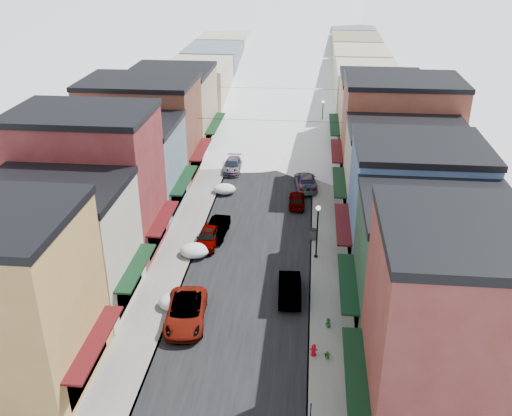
% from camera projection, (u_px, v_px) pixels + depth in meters
% --- Properties ---
extents(road, '(10.00, 160.00, 0.01)m').
position_uv_depth(road, '(280.00, 122.00, 84.64)').
color(road, black).
rests_on(road, ground).
extents(sidewalk_left, '(3.20, 160.00, 0.15)m').
position_uv_depth(sidewalk_left, '(236.00, 120.00, 85.20)').
color(sidewalk_left, gray).
rests_on(sidewalk_left, ground).
extents(sidewalk_right, '(3.20, 160.00, 0.15)m').
position_uv_depth(sidewalk_right, '(324.00, 123.00, 84.03)').
color(sidewalk_right, gray).
rests_on(sidewalk_right, ground).
extents(curb_left, '(0.10, 160.00, 0.15)m').
position_uv_depth(curb_left, '(246.00, 120.00, 85.06)').
color(curb_left, slate).
rests_on(curb_left, ground).
extents(curb_right, '(0.10, 160.00, 0.15)m').
position_uv_depth(curb_right, '(314.00, 122.00, 84.16)').
color(curb_right, slate).
rests_on(curb_right, ground).
extents(bldg_l_cream, '(11.30, 8.20, 9.50)m').
position_uv_depth(bldg_l_cream, '(59.00, 245.00, 41.10)').
color(bldg_l_cream, beige).
rests_on(bldg_l_cream, ground).
extents(bldg_l_brick_near, '(12.30, 8.20, 12.50)m').
position_uv_depth(bldg_l_brick_near, '(89.00, 183.00, 47.69)').
color(bldg_l_brick_near, maroon).
rests_on(bldg_l_brick_near, ground).
extents(bldg_l_grayblue, '(11.30, 9.20, 9.00)m').
position_uv_depth(bldg_l_grayblue, '(128.00, 166.00, 56.03)').
color(bldg_l_grayblue, slate).
rests_on(bldg_l_grayblue, ground).
extents(bldg_l_brick_far, '(13.30, 9.20, 11.00)m').
position_uv_depth(bldg_l_brick_far, '(142.00, 128.00, 63.77)').
color(bldg_l_brick_far, brown).
rests_on(bldg_l_brick_far, ground).
extents(bldg_l_tan, '(11.30, 11.20, 10.00)m').
position_uv_depth(bldg_l_tan, '(172.00, 108.00, 72.88)').
color(bldg_l_tan, tan).
rests_on(bldg_l_tan, ground).
extents(bldg_r_brick_near, '(12.30, 9.20, 12.50)m').
position_uv_depth(bldg_r_brick_near, '(479.00, 334.00, 29.54)').
color(bldg_r_brick_near, maroon).
rests_on(bldg_r_brick_near, ground).
extents(bldg_r_green, '(11.30, 9.20, 9.50)m').
position_uv_depth(bldg_r_green, '(433.00, 267.00, 38.31)').
color(bldg_r_green, '#1E3F28').
rests_on(bldg_r_green, ground).
extents(bldg_r_blue, '(11.30, 9.20, 10.50)m').
position_uv_depth(bldg_r_blue, '(414.00, 204.00, 46.18)').
color(bldg_r_blue, '#406192').
rests_on(bldg_r_blue, ground).
extents(bldg_r_cream, '(12.30, 9.20, 9.00)m').
position_uv_depth(bldg_r_cream, '(404.00, 172.00, 54.54)').
color(bldg_r_cream, '#B3A690').
rests_on(bldg_r_cream, ground).
extents(bldg_r_brick_far, '(13.30, 9.20, 11.50)m').
position_uv_depth(bldg_r_brick_far, '(399.00, 131.00, 62.05)').
color(bldg_r_brick_far, brown).
rests_on(bldg_r_brick_far, ground).
extents(bldg_r_tan, '(11.30, 11.20, 9.50)m').
position_uv_depth(bldg_r_tan, '(380.00, 114.00, 71.55)').
color(bldg_r_tan, tan).
rests_on(bldg_r_tan, ground).
extents(distant_blocks, '(34.00, 55.00, 8.00)m').
position_uv_depth(distant_blocks, '(288.00, 64.00, 103.58)').
color(distant_blocks, gray).
rests_on(distant_blocks, ground).
extents(overhead_cables, '(16.40, 15.04, 0.04)m').
position_uv_depth(overhead_cables, '(275.00, 103.00, 70.75)').
color(overhead_cables, black).
rests_on(overhead_cables, ground).
extents(car_white_suv, '(3.32, 6.16, 1.64)m').
position_uv_depth(car_white_suv, '(186.00, 312.00, 40.34)').
color(car_white_suv, white).
rests_on(car_white_suv, ground).
extents(car_silver_sedan, '(2.02, 4.64, 1.56)m').
position_uv_depth(car_silver_sedan, '(208.00, 237.00, 50.53)').
color(car_silver_sedan, '#A8AAB0').
rests_on(car_silver_sedan, ground).
extents(car_dark_hatch, '(1.79, 4.52, 1.46)m').
position_uv_depth(car_dark_hatch, '(218.00, 228.00, 52.17)').
color(car_dark_hatch, black).
rests_on(car_dark_hatch, ground).
extents(car_silver_wagon, '(2.10, 4.82, 1.38)m').
position_uv_depth(car_silver_wagon, '(233.00, 166.00, 66.56)').
color(car_silver_wagon, '#9C9EA4').
rests_on(car_silver_wagon, ground).
extents(car_green_sedan, '(1.94, 4.94, 1.60)m').
position_uv_depth(car_green_sedan, '(290.00, 288.00, 43.20)').
color(car_green_sedan, black).
rests_on(car_green_sedan, ground).
extents(car_gray_suv, '(1.71, 4.06, 1.37)m').
position_uv_depth(car_gray_suv, '(297.00, 200.00, 57.94)').
color(car_gray_suv, gray).
rests_on(car_gray_suv, ground).
extents(car_black_sedan, '(2.86, 5.75, 1.61)m').
position_uv_depth(car_black_sedan, '(306.00, 181.00, 62.00)').
color(car_black_sedan, black).
rests_on(car_black_sedan, ground).
extents(car_lane_silver, '(2.42, 4.77, 1.56)m').
position_uv_depth(car_lane_silver, '(266.00, 114.00, 85.67)').
color(car_lane_silver, gray).
rests_on(car_lane_silver, ground).
extents(car_lane_white, '(2.94, 5.85, 1.59)m').
position_uv_depth(car_lane_white, '(294.00, 99.00, 93.61)').
color(car_lane_white, silver).
rests_on(car_lane_white, ground).
extents(fire_hydrant, '(0.51, 0.38, 0.87)m').
position_uv_depth(fire_hydrant, '(314.00, 350.00, 37.06)').
color(fire_hydrant, red).
rests_on(fire_hydrant, sidewalk_right).
extents(trash_can, '(0.60, 0.60, 1.01)m').
position_uv_depth(trash_can, '(313.00, 234.00, 51.27)').
color(trash_can, '#595B5E').
rests_on(trash_can, sidewalk_right).
extents(streetlamp_near, '(0.40, 0.40, 4.82)m').
position_uv_depth(streetlamp_near, '(317.00, 225.00, 47.33)').
color(streetlamp_near, black).
rests_on(streetlamp_near, sidewalk_right).
extents(streetlamp_far, '(0.38, 0.38, 4.57)m').
position_uv_depth(streetlamp_far, '(323.00, 112.00, 78.30)').
color(streetlamp_far, black).
rests_on(streetlamp_far, sidewalk_right).
extents(planter_near, '(0.58, 0.53, 0.55)m').
position_uv_depth(planter_near, '(327.00, 355.00, 36.83)').
color(planter_near, '#416E31').
rests_on(planter_near, sidewalk_right).
extents(planter_far, '(0.53, 0.53, 0.68)m').
position_uv_depth(planter_far, '(328.00, 323.00, 39.78)').
color(planter_far, '#2D5D2A').
rests_on(planter_far, sidewalk_right).
extents(snow_pile_near, '(2.38, 2.67, 1.01)m').
position_uv_depth(snow_pile_near, '(175.00, 301.00, 42.15)').
color(snow_pile_near, white).
rests_on(snow_pile_near, ground).
extents(snow_pile_mid, '(2.52, 2.75, 1.07)m').
position_uv_depth(snow_pile_mid, '(195.00, 250.00, 48.95)').
color(snow_pile_mid, white).
rests_on(snow_pile_mid, ground).
extents(snow_pile_far, '(2.39, 2.67, 1.01)m').
position_uv_depth(snow_pile_far, '(225.00, 189.00, 60.94)').
color(snow_pile_far, white).
rests_on(snow_pile_far, ground).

